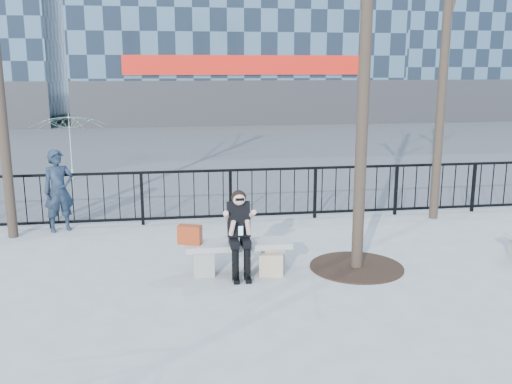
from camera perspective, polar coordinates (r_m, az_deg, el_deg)
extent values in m
plane|color=gray|center=(9.08, -1.75, -7.97)|extent=(120.00, 120.00, 0.00)
cube|color=#474747|center=(23.68, -6.16, 4.77)|extent=(60.00, 23.00, 0.01)
cube|color=black|center=(11.68, -3.57, 2.16)|extent=(14.00, 0.05, 0.05)
cube|color=black|center=(11.89, -3.51, -2.40)|extent=(14.00, 0.05, 0.05)
cube|color=#2D2D30|center=(30.73, -1.16, 8.85)|extent=(18.00, 0.08, 2.40)
cube|color=red|center=(30.61, -1.16, 12.58)|extent=(12.60, 0.12, 1.00)
cylinder|color=black|center=(8.85, 10.96, 16.01)|extent=(0.18, 0.18, 7.50)
cylinder|color=black|center=(12.34, 18.36, 13.41)|extent=(0.18, 0.18, 7.00)
cylinder|color=black|center=(9.39, 10.01, -7.38)|extent=(1.50, 1.50, 0.02)
cube|color=gray|center=(8.97, -5.28, -6.93)|extent=(0.32, 0.38, 0.40)
cube|color=gray|center=(9.09, 1.71, -6.61)|extent=(0.32, 0.38, 0.40)
cube|color=gray|center=(8.93, -1.77, -5.30)|extent=(1.65, 0.46, 0.09)
cube|color=#983212|center=(8.84, -6.64, -4.26)|extent=(0.39, 0.28, 0.29)
cube|color=#CDB691|center=(8.85, 1.52, -7.33)|extent=(0.38, 0.20, 0.35)
imported|color=black|center=(11.69, -19.12, 0.12)|extent=(0.70, 0.60, 1.61)
imported|color=#E4F937|center=(16.81, -18.07, 4.28)|extent=(2.07, 2.11, 1.89)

